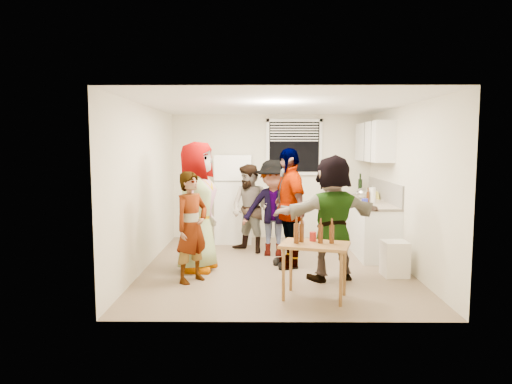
{
  "coord_description": "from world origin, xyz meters",
  "views": [
    {
      "loc": [
        -0.24,
        -6.98,
        1.89
      ],
      "look_at": [
        -0.3,
        0.21,
        1.15
      ],
      "focal_mm": 32.0,
      "sensor_mm": 36.0,
      "label": 1
    }
  ],
  "objects_px": {
    "kettle": "(362,199)",
    "beer_bottle_counter": "(368,204)",
    "wine_bottle": "(360,195)",
    "guest_black": "(288,266)",
    "serving_table": "(314,298)",
    "guest_stripe": "(192,281)",
    "refrigerator": "(234,198)",
    "blue_cup": "(365,207)",
    "red_cup": "(313,241)",
    "beer_bottle_table": "(296,243)",
    "guest_back_left": "(250,252)",
    "trash_bin": "(395,259)",
    "guest_back_right": "(273,255)",
    "guest_orange": "(331,279)",
    "guest_grey": "(198,270)"
  },
  "relations": [
    {
      "from": "kettle",
      "to": "guest_back_right",
      "type": "distance_m",
      "value": 1.99
    },
    {
      "from": "kettle",
      "to": "beer_bottle_counter",
      "type": "xyz_separation_m",
      "value": [
        -0.05,
        -0.65,
        0.0
      ]
    },
    {
      "from": "serving_table",
      "to": "guest_back_right",
      "type": "bearing_deg",
      "value": 101.34
    },
    {
      "from": "guest_orange",
      "to": "refrigerator",
      "type": "bearing_deg",
      "value": -76.73
    },
    {
      "from": "refrigerator",
      "to": "guest_black",
      "type": "relative_size",
      "value": 0.92
    },
    {
      "from": "beer_bottle_table",
      "to": "guest_back_left",
      "type": "relative_size",
      "value": 0.16
    },
    {
      "from": "wine_bottle",
      "to": "guest_black",
      "type": "bearing_deg",
      "value": -127.28
    },
    {
      "from": "wine_bottle",
      "to": "blue_cup",
      "type": "distance_m",
      "value": 1.75
    },
    {
      "from": "kettle",
      "to": "refrigerator",
      "type": "bearing_deg",
      "value": 173.56
    },
    {
      "from": "guest_black",
      "to": "guest_orange",
      "type": "distance_m",
      "value": 0.88
    },
    {
      "from": "blue_cup",
      "to": "guest_orange",
      "type": "xyz_separation_m",
      "value": [
        -0.68,
        -0.98,
        -0.9
      ]
    },
    {
      "from": "blue_cup",
      "to": "beer_bottle_table",
      "type": "relative_size",
      "value": 0.55
    },
    {
      "from": "guest_back_right",
      "to": "guest_black",
      "type": "bearing_deg",
      "value": -69.01
    },
    {
      "from": "refrigerator",
      "to": "wine_bottle",
      "type": "height_order",
      "value": "refrigerator"
    },
    {
      "from": "guest_black",
      "to": "kettle",
      "type": "bearing_deg",
      "value": 116.94
    },
    {
      "from": "refrigerator",
      "to": "guest_orange",
      "type": "xyz_separation_m",
      "value": [
        1.52,
        -2.55,
        -0.85
      ]
    },
    {
      "from": "blue_cup",
      "to": "guest_back_right",
      "type": "xyz_separation_m",
      "value": [
        -1.46,
        0.44,
        -0.9
      ]
    },
    {
      "from": "serving_table",
      "to": "red_cup",
      "type": "relative_size",
      "value": 7.14
    },
    {
      "from": "serving_table",
      "to": "red_cup",
      "type": "bearing_deg",
      "value": 93.23
    },
    {
      "from": "refrigerator",
      "to": "trash_bin",
      "type": "relative_size",
      "value": 3.34
    },
    {
      "from": "kettle",
      "to": "wine_bottle",
      "type": "distance_m",
      "value": 0.67
    },
    {
      "from": "blue_cup",
      "to": "red_cup",
      "type": "distance_m",
      "value": 1.94
    },
    {
      "from": "guest_black",
      "to": "guest_orange",
      "type": "xyz_separation_m",
      "value": [
        0.56,
        -0.68,
        0.0
      ]
    },
    {
      "from": "refrigerator",
      "to": "guest_black",
      "type": "distance_m",
      "value": 2.27
    },
    {
      "from": "guest_back_right",
      "to": "beer_bottle_table",
      "type": "bearing_deg",
      "value": -80.01
    },
    {
      "from": "blue_cup",
      "to": "guest_orange",
      "type": "bearing_deg",
      "value": -124.77
    },
    {
      "from": "kettle",
      "to": "beer_bottle_counter",
      "type": "distance_m",
      "value": 0.65
    },
    {
      "from": "beer_bottle_counter",
      "to": "guest_back_left",
      "type": "xyz_separation_m",
      "value": [
        -2.01,
        0.24,
        -0.9
      ]
    },
    {
      "from": "serving_table",
      "to": "guest_stripe",
      "type": "bearing_deg",
      "value": 157.05
    },
    {
      "from": "red_cup",
      "to": "guest_back_left",
      "type": "bearing_deg",
      "value": 110.15
    },
    {
      "from": "wine_bottle",
      "to": "beer_bottle_table",
      "type": "distance_m",
      "value": 3.82
    },
    {
      "from": "guest_back_right",
      "to": "serving_table",
      "type": "bearing_deg",
      "value": -74.35
    },
    {
      "from": "trash_bin",
      "to": "guest_back_left",
      "type": "bearing_deg",
      "value": 145.54
    },
    {
      "from": "beer_bottle_counter",
      "to": "guest_black",
      "type": "relative_size",
      "value": 0.11
    },
    {
      "from": "refrigerator",
      "to": "guest_grey",
      "type": "distance_m",
      "value": 2.29
    },
    {
      "from": "serving_table",
      "to": "guest_grey",
      "type": "relative_size",
      "value": 0.42
    },
    {
      "from": "wine_bottle",
      "to": "guest_back_left",
      "type": "bearing_deg",
      "value": -153.71
    },
    {
      "from": "guest_grey",
      "to": "guest_back_left",
      "type": "distance_m",
      "value": 1.4
    },
    {
      "from": "wine_bottle",
      "to": "beer_bottle_table",
      "type": "relative_size",
      "value": 1.31
    },
    {
      "from": "refrigerator",
      "to": "guest_orange",
      "type": "height_order",
      "value": "refrigerator"
    },
    {
      "from": "trash_bin",
      "to": "guest_grey",
      "type": "xyz_separation_m",
      "value": [
        -2.9,
        0.3,
        -0.25
      ]
    },
    {
      "from": "kettle",
      "to": "wine_bottle",
      "type": "bearing_deg",
      "value": 87.04
    },
    {
      "from": "wine_bottle",
      "to": "guest_back_left",
      "type": "xyz_separation_m",
      "value": [
        -2.16,
        -1.07,
        -0.9
      ]
    },
    {
      "from": "blue_cup",
      "to": "trash_bin",
      "type": "distance_m",
      "value": 1.07
    },
    {
      "from": "guest_stripe",
      "to": "beer_bottle_table",
      "type": "bearing_deg",
      "value": -78.12
    },
    {
      "from": "wine_bottle",
      "to": "guest_back_left",
      "type": "relative_size",
      "value": 0.2
    },
    {
      "from": "kettle",
      "to": "wine_bottle",
      "type": "relative_size",
      "value": 0.83
    },
    {
      "from": "beer_bottle_counter",
      "to": "guest_grey",
      "type": "height_order",
      "value": "beer_bottle_counter"
    },
    {
      "from": "beer_bottle_counter",
      "to": "kettle",
      "type": "bearing_deg",
      "value": 85.57
    },
    {
      "from": "wine_bottle",
      "to": "beer_bottle_table",
      "type": "height_order",
      "value": "wine_bottle"
    }
  ]
}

